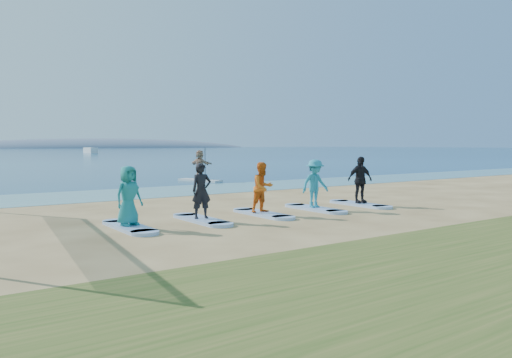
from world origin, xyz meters
TOP-DOWN VIEW (x-y plane):
  - ground at (0.00, 0.00)m, footprint 600.00×600.00m
  - shallow_water at (0.00, 10.50)m, footprint 600.00×600.00m
  - island_ridge at (95.00, 300.00)m, footprint 220.00×56.00m
  - paddleboard at (6.22, 15.12)m, footprint 1.61×3.07m
  - paddleboarder at (6.22, 15.12)m, footprint 0.94×1.70m
  - boat_offshore_b at (29.75, 114.98)m, footprint 1.80×6.31m
  - surfboard_0 at (-3.33, 1.52)m, footprint 0.70×2.20m
  - student_0 at (-3.33, 1.52)m, footprint 0.87×0.68m
  - surfboard_1 at (-1.17, 1.52)m, footprint 0.70×2.20m
  - student_1 at (-1.17, 1.52)m, footprint 0.63×0.47m
  - surfboard_2 at (0.99, 1.52)m, footprint 0.70×2.20m
  - student_2 at (0.99, 1.52)m, footprint 0.80×0.65m
  - surfboard_3 at (3.15, 1.52)m, footprint 0.70×2.20m
  - student_3 at (3.15, 1.52)m, footprint 1.08×0.67m
  - surfboard_4 at (5.31, 1.52)m, footprint 0.70×2.20m
  - student_4 at (5.31, 1.52)m, footprint 1.05×0.62m

SIDE VIEW (x-z plane):
  - ground at x=0.00m, z-range 0.00..0.00m
  - island_ridge at x=95.00m, z-range -9.00..9.00m
  - boat_offshore_b at x=29.75m, z-range -0.69..0.69m
  - shallow_water at x=0.00m, z-range 0.01..0.01m
  - surfboard_0 at x=-3.33m, z-range 0.00..0.09m
  - surfboard_1 at x=-1.17m, z-range 0.00..0.09m
  - surfboard_2 at x=0.99m, z-range 0.00..0.09m
  - surfboard_3 at x=3.15m, z-range 0.00..0.09m
  - surfboard_4 at x=5.31m, z-range 0.00..0.09m
  - paddleboard at x=6.22m, z-range 0.00..0.12m
  - student_0 at x=-3.33m, z-range 0.09..1.65m
  - student_2 at x=0.99m, z-range 0.09..1.65m
  - student_1 at x=-1.17m, z-range 0.09..1.67m
  - student_3 at x=3.15m, z-range 0.09..1.70m
  - student_4 at x=5.31m, z-range 0.09..1.77m
  - paddleboarder at x=6.22m, z-range 0.12..1.86m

